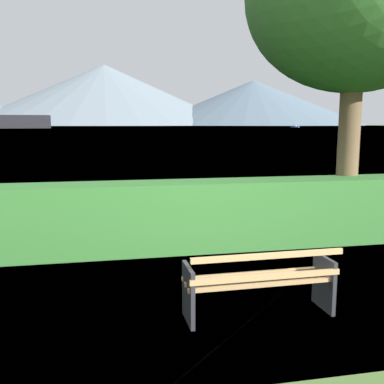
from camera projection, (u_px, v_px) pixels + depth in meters
ground_plane at (257, 314)px, 5.36m from camera, size 1400.00×1400.00×0.00m
water_surface at (107, 127)px, 304.35m from camera, size 620.00×620.00×0.00m
park_bench at (260, 282)px, 5.24m from camera, size 1.83×0.60×0.87m
hedge_row at (204, 215)px, 8.12m from camera, size 9.14×0.86×1.26m
sailboat_mid at (295, 127)px, 254.74m from camera, size 4.11×5.57×1.20m
distant_hills at (81, 95)px, 555.90m from camera, size 693.40×375.55×85.97m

